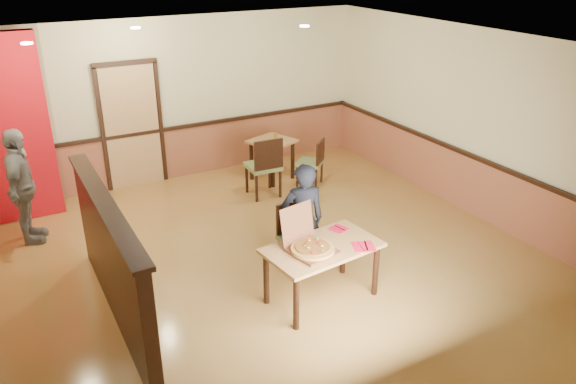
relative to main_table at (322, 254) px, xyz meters
name	(u,v)px	position (x,y,z in m)	size (l,w,h in m)	color
floor	(268,263)	(-0.19, 1.03, -0.60)	(7.00, 7.00, 0.00)	#B78847
ceiling	(264,48)	(-0.19, 1.03, 2.20)	(7.00, 7.00, 0.00)	black
wall_back	(175,100)	(-0.19, 4.53, 0.80)	(7.00, 7.00, 0.00)	beige
wall_right	(474,124)	(3.31, 1.03, 0.80)	(7.00, 7.00, 0.00)	beige
wainscot_back	(180,152)	(-0.19, 4.50, -0.15)	(7.00, 0.04, 0.90)	#9B573E
chair_rail_back	(178,127)	(-0.19, 4.48, 0.32)	(7.00, 0.06, 0.06)	black
wainscot_right	(465,182)	(3.28, 1.03, -0.15)	(0.04, 7.00, 0.90)	#9B573E
chair_rail_right	(468,154)	(3.26, 1.03, 0.32)	(0.06, 7.00, 0.06)	black
back_door	(132,127)	(-0.99, 4.49, 0.45)	(0.90, 0.06, 2.10)	tan
booth_partition	(112,259)	(-2.19, 0.83, 0.14)	(0.20, 3.10, 1.44)	black
spot_a	(27,43)	(-2.49, 2.83, 2.18)	(0.14, 0.14, 0.02)	#F8E1AE
spot_b	(135,28)	(-0.99, 3.53, 2.18)	(0.14, 0.14, 0.02)	#F8E1AE
spot_c	(305,26)	(1.21, 2.53, 2.18)	(0.14, 0.14, 0.02)	#F8E1AE
main_table	(322,254)	(0.00, 0.00, 0.00)	(1.40, 0.89, 0.71)	#B1804A
diner_chair	(296,235)	(0.08, 0.74, -0.12)	(0.44, 0.44, 0.89)	olive
side_chair_left	(265,165)	(0.74, 2.95, -0.03)	(0.54, 0.54, 1.04)	olive
side_chair_right	(313,161)	(1.68, 2.99, -0.15)	(0.58, 0.58, 0.83)	olive
side_table	(272,150)	(1.19, 3.58, -0.05)	(0.87, 0.87, 0.73)	#B1804A
diner	(303,221)	(0.09, 0.60, 0.15)	(0.55, 0.36, 1.50)	black
passerby	(22,187)	(-2.86, 3.19, 0.23)	(0.97, 0.40, 1.66)	gray
pizza_box	(310,246)	(-0.18, -0.02, 0.17)	(0.55, 0.62, 0.48)	brown
pizza	(313,249)	(-0.17, -0.07, 0.16)	(0.49, 0.49, 0.03)	#DC9E50
napkin_near	(364,247)	(0.41, -0.24, 0.11)	(0.31, 0.31, 0.01)	red
napkin_far	(338,229)	(0.39, 0.26, 0.11)	(0.25, 0.25, 0.01)	red
condiment	(276,136)	(1.26, 3.57, 0.19)	(0.05, 0.05, 0.14)	#835F17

